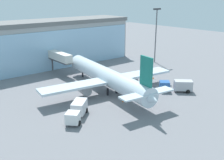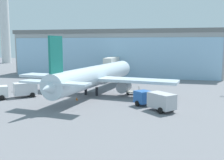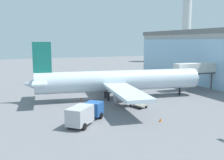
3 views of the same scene
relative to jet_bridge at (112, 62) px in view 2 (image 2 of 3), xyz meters
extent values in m
plane|color=slate|center=(-1.38, -26.00, -4.72)|extent=(240.00, 240.00, 0.00)
cube|color=#9F9F9F|center=(-1.38, 10.61, 1.64)|extent=(61.63, 13.33, 12.72)
cube|color=#99C1E0|center=(-1.46, 4.16, 1.00)|extent=(60.25, 1.00, 11.45)
cube|color=slate|center=(-1.38, 10.61, 8.60)|extent=(62.86, 13.59, 1.20)
cube|color=silver|center=(0.00, -0.11, 0.19)|extent=(2.41, 11.66, 2.40)
cube|color=#3F3F47|center=(0.00, -0.11, -0.86)|extent=(2.45, 11.66, 0.30)
cylinder|color=#4C4C51|center=(0.08, 4.25, -2.86)|extent=(0.70, 0.70, 3.71)
cylinder|color=silver|center=(-65.95, 49.41, 13.36)|extent=(4.50, 4.50, 36.16)
cylinder|color=silver|center=(1.12, -19.84, -1.19)|extent=(8.67, 31.66, 3.87)
cone|color=silver|center=(3.54, -4.30, -1.19)|extent=(4.29, 3.56, 3.87)
cone|color=silver|center=(-1.31, -35.37, -1.19)|extent=(4.06, 4.49, 3.48)
cube|color=silver|center=(0.87, -21.39, -1.57)|extent=(32.30, 9.09, 0.50)
cube|color=silver|center=(-1.15, -34.38, -0.61)|extent=(11.24, 4.07, 0.30)
cube|color=#197266|center=(-1.07, -33.89, 3.45)|extent=(0.85, 3.22, 5.40)
cylinder|color=gray|center=(-5.06, -19.96, -2.92)|extent=(2.57, 3.49, 2.10)
cylinder|color=gray|center=(6.96, -21.83, -2.92)|extent=(2.57, 3.49, 2.10)
cylinder|color=black|center=(-0.43, -22.20, -3.92)|extent=(0.50, 0.50, 1.60)
cylinder|color=black|center=(1.87, -22.56, -3.92)|extent=(0.50, 0.50, 1.60)
cylinder|color=black|center=(3.08, -7.27, -3.92)|extent=(0.40, 0.40, 1.60)
cube|color=silver|center=(-13.84, -29.24, -3.32)|extent=(3.10, 3.10, 1.90)
cube|color=silver|center=(-10.68, -26.47, -3.17)|extent=(4.46, 4.29, 2.20)
cylinder|color=black|center=(-13.12, -30.06, -4.27)|extent=(0.87, 0.82, 0.90)
cylinder|color=black|center=(-14.56, -28.41, -4.27)|extent=(0.87, 0.82, 0.90)
cylinder|color=black|center=(-9.20, -26.64, -4.27)|extent=(0.87, 0.82, 0.90)
cylinder|color=black|center=(-10.65, -24.98, -4.27)|extent=(0.87, 0.82, 0.90)
cube|color=#2659A5|center=(11.16, -28.65, -3.32)|extent=(3.11, 3.11, 1.90)
cube|color=#B2B2B7|center=(14.15, -31.60, -3.17)|extent=(4.39, 4.37, 2.20)
cylinder|color=black|center=(10.38, -29.44, -4.27)|extent=(0.85, 0.85, 0.90)
cylinder|color=black|center=(11.93, -27.87, -4.27)|extent=(0.85, 0.85, 0.90)
cylinder|color=black|center=(14.09, -33.08, -4.27)|extent=(0.85, 0.85, 0.90)
cylinder|color=black|center=(15.63, -31.52, -4.27)|extent=(0.85, 0.85, 0.90)
cube|color=#9E998C|center=(8.46, -19.85, -4.20)|extent=(3.13, 2.30, 0.16)
cylinder|color=black|center=(9.34, -18.86, -4.50)|extent=(0.46, 0.23, 0.44)
cylinder|color=#9E998C|center=(9.34, -18.86, -3.67)|extent=(0.08, 0.08, 0.90)
cylinder|color=black|center=(9.73, -20.24, -4.50)|extent=(0.46, 0.23, 0.44)
cylinder|color=#9E998C|center=(9.73, -20.24, -3.67)|extent=(0.08, 0.08, 0.90)
cylinder|color=black|center=(7.18, -19.46, -4.50)|extent=(0.46, 0.23, 0.44)
cylinder|color=#9E998C|center=(7.18, -19.46, -3.67)|extent=(0.08, 0.08, 0.90)
cylinder|color=black|center=(7.57, -20.85, -4.50)|extent=(0.46, 0.23, 0.44)
cylinder|color=#9E998C|center=(7.57, -20.85, -3.67)|extent=(0.08, 0.08, 0.90)
cone|color=orange|center=(-0.43, -27.21, -4.45)|extent=(0.36, 0.36, 0.55)
cone|color=orange|center=(16.37, -20.75, -4.45)|extent=(0.36, 0.36, 0.55)
camera|label=1|loc=(-34.69, -64.13, 16.36)|focal=42.00mm
camera|label=2|loc=(15.08, -69.41, 5.01)|focal=42.00mm
camera|label=3|loc=(45.89, -40.74, 6.40)|focal=42.00mm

